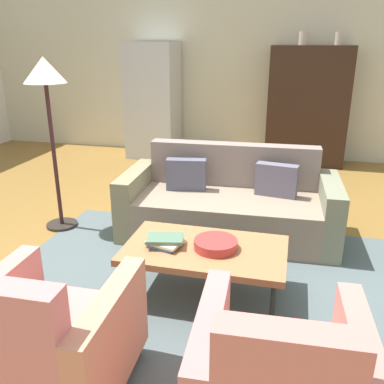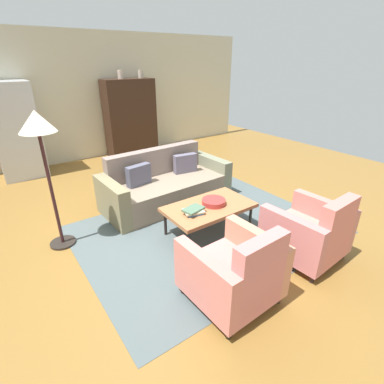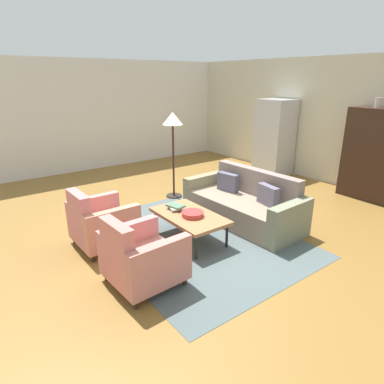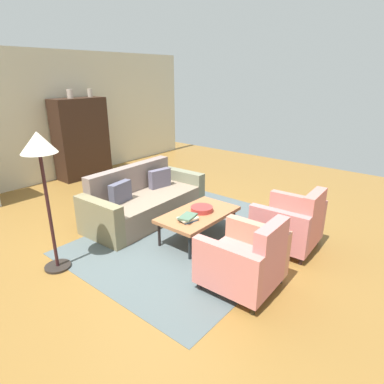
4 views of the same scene
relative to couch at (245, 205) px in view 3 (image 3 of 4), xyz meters
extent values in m
plane|color=olive|center=(-0.34, -0.50, -0.29)|extent=(11.03, 11.03, 0.00)
cube|color=beige|center=(-0.34, 3.19, 1.11)|extent=(9.20, 0.12, 2.80)
cube|color=silver|center=(-4.94, -0.50, 1.11)|extent=(0.12, 7.38, 2.80)
cube|color=#4E5A5C|center=(0.00, -1.14, -0.28)|extent=(3.40, 2.60, 0.01)
cube|color=gray|center=(0.00, -0.09, -0.08)|extent=(1.77, 0.97, 0.42)
cube|color=slate|center=(-0.01, 0.27, 0.14)|extent=(1.75, 0.25, 0.86)
cube|color=slate|center=(0.96, -0.05, 0.02)|extent=(0.22, 0.91, 0.62)
cube|color=#7B7354|center=(-0.96, -0.12, 0.02)|extent=(0.22, 0.91, 0.62)
cube|color=#5B5668|center=(0.45, 0.03, 0.29)|extent=(0.41, 0.18, 0.32)
cube|color=#4F4F61|center=(-0.45, 0.00, 0.29)|extent=(0.41, 0.18, 0.32)
cylinder|color=black|center=(-0.53, -0.91, -0.11)|extent=(0.04, 0.04, 0.36)
cylinder|color=black|center=(0.53, -0.91, -0.11)|extent=(0.04, 0.04, 0.36)
cylinder|color=black|center=(-0.53, -1.47, -0.11)|extent=(0.04, 0.04, 0.36)
cylinder|color=black|center=(0.53, -1.47, -0.11)|extent=(0.04, 0.04, 0.36)
cube|color=#A56840|center=(0.00, -1.19, 0.10)|extent=(1.20, 0.70, 0.05)
cylinder|color=#2C2322|center=(-0.95, -1.96, -0.24)|extent=(0.05, 0.05, 0.10)
cylinder|color=#332517|center=(-0.27, -1.94, -0.24)|extent=(0.05, 0.05, 0.10)
cylinder|color=#2E2615|center=(-0.93, -2.64, -0.24)|extent=(0.05, 0.05, 0.10)
cylinder|color=#31281A|center=(-0.25, -2.62, -0.24)|extent=(0.05, 0.05, 0.10)
cube|color=tan|center=(-0.60, -2.29, -0.04)|extent=(0.58, 0.81, 0.30)
cube|color=#D17876|center=(-0.59, -2.62, 0.20)|extent=(0.56, 0.16, 0.78)
cube|color=#D27A72|center=(-0.94, -2.30, 0.09)|extent=(0.14, 0.80, 0.56)
cube|color=tan|center=(-0.26, -2.28, 0.09)|extent=(0.14, 0.80, 0.56)
cylinder|color=#33221A|center=(0.25, -1.96, -0.24)|extent=(0.05, 0.05, 0.10)
cylinder|color=#342511|center=(0.93, -1.93, -0.24)|extent=(0.05, 0.05, 0.10)
cylinder|color=#2E1E1B|center=(0.28, -2.64, -0.24)|extent=(0.05, 0.05, 0.10)
cylinder|color=#37251F|center=(0.96, -2.61, -0.24)|extent=(0.05, 0.05, 0.10)
cube|color=tan|center=(0.60, -2.29, -0.04)|extent=(0.60, 0.83, 0.30)
cube|color=#D1756B|center=(0.62, -2.62, 0.20)|extent=(0.57, 0.17, 0.78)
cube|color=#C97673|center=(0.26, -2.30, 0.09)|extent=(0.16, 0.81, 0.56)
cube|color=tan|center=(0.94, -2.27, 0.09)|extent=(0.16, 0.81, 0.56)
cylinder|color=#A83230|center=(0.08, -1.19, 0.16)|extent=(0.32, 0.32, 0.07)
cube|color=#376191|center=(-0.29, -1.24, 0.13)|extent=(0.24, 0.23, 0.03)
cube|color=beige|center=(-0.29, -1.24, 0.16)|extent=(0.29, 0.25, 0.02)
cube|color=#4C6C55|center=(-0.29, -1.24, 0.18)|extent=(0.30, 0.23, 0.03)
cube|color=#301E14|center=(0.75, 2.84, 0.61)|extent=(1.20, 0.50, 1.80)
cube|color=black|center=(0.45, 3.09, 0.61)|extent=(0.56, 0.01, 1.51)
cylinder|color=#BBA999|center=(0.60, 2.84, 1.61)|extent=(0.13, 0.13, 0.19)
cube|color=#B7BABF|center=(-1.74, 2.74, 0.64)|extent=(0.80, 0.70, 1.85)
cylinder|color=#99999E|center=(-1.69, 3.11, 0.73)|extent=(0.02, 0.02, 0.70)
cylinder|color=black|center=(-1.74, -0.30, -0.27)|extent=(0.32, 0.32, 0.03)
cylinder|color=#351A1C|center=(-1.74, -0.30, 0.47)|extent=(0.04, 0.04, 1.45)
cone|color=beige|center=(-1.74, -0.30, 1.31)|extent=(0.40, 0.40, 0.24)
camera|label=1|loc=(0.58, -3.89, 1.56)|focal=38.88mm
camera|label=2|loc=(-2.22, -3.89, 1.93)|focal=27.14mm
camera|label=3|loc=(3.70, -3.89, 2.06)|focal=31.07mm
camera|label=4|loc=(-3.43, -3.89, 2.03)|focal=30.72mm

